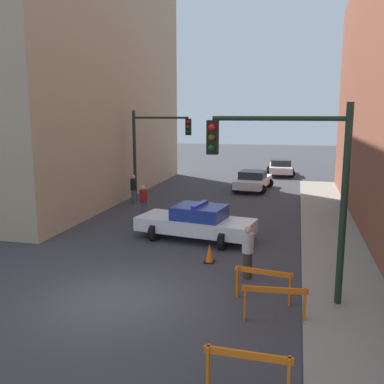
{
  "coord_description": "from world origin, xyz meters",
  "views": [
    {
      "loc": [
        4.69,
        -10.18,
        5.05
      ],
      "look_at": [
        0.36,
        7.38,
        1.71
      ],
      "focal_mm": 40.0,
      "sensor_mm": 36.0,
      "label": 1
    }
  ],
  "objects_px": {
    "traffic_light_far": "(152,143)",
    "pedestrian_sidewalk": "(248,251)",
    "traffic_light_near": "(298,174)",
    "police_car": "(196,222)",
    "parked_car_near": "(253,180)",
    "barrier_back": "(263,280)",
    "barrier_front": "(248,366)",
    "traffic_cone": "(209,253)",
    "pedestrian_crossing": "(143,202)",
    "barrier_mid": "(274,298)",
    "parked_car_mid": "(281,167)",
    "pedestrian_corner": "(134,189)"
  },
  "relations": [
    {
      "from": "traffic_light_far",
      "to": "pedestrian_sidewalk",
      "type": "xyz_separation_m",
      "value": [
        6.65,
        -10.41,
        -2.54
      ]
    },
    {
      "from": "traffic_light_near",
      "to": "police_car",
      "type": "bearing_deg",
      "value": 127.04
    },
    {
      "from": "traffic_light_near",
      "to": "parked_car_near",
      "type": "height_order",
      "value": "traffic_light_near"
    },
    {
      "from": "police_car",
      "to": "barrier_back",
      "type": "bearing_deg",
      "value": -139.8
    },
    {
      "from": "pedestrian_sidewalk",
      "to": "barrier_front",
      "type": "relative_size",
      "value": 1.04
    },
    {
      "from": "traffic_light_far",
      "to": "traffic_cone",
      "type": "distance_m",
      "value": 11.12
    },
    {
      "from": "pedestrian_crossing",
      "to": "barrier_mid",
      "type": "relative_size",
      "value": 1.04
    },
    {
      "from": "parked_car_mid",
      "to": "parked_car_near",
      "type": "bearing_deg",
      "value": -104.25
    },
    {
      "from": "parked_car_near",
      "to": "pedestrian_sidewalk",
      "type": "relative_size",
      "value": 2.69
    },
    {
      "from": "pedestrian_sidewalk",
      "to": "barrier_front",
      "type": "xyz_separation_m",
      "value": [
        0.65,
        -5.69,
        -0.24
      ]
    },
    {
      "from": "pedestrian_crossing",
      "to": "pedestrian_corner",
      "type": "relative_size",
      "value": 1.0
    },
    {
      "from": "traffic_light_near",
      "to": "pedestrian_crossing",
      "type": "height_order",
      "value": "traffic_light_near"
    },
    {
      "from": "police_car",
      "to": "barrier_mid",
      "type": "bearing_deg",
      "value": -141.96
    },
    {
      "from": "traffic_light_near",
      "to": "barrier_front",
      "type": "height_order",
      "value": "traffic_light_near"
    },
    {
      "from": "parked_car_mid",
      "to": "barrier_front",
      "type": "relative_size",
      "value": 2.74
    },
    {
      "from": "barrier_mid",
      "to": "traffic_cone",
      "type": "distance_m",
      "value": 4.49
    },
    {
      "from": "barrier_front",
      "to": "barrier_mid",
      "type": "bearing_deg",
      "value": 84.07
    },
    {
      "from": "parked_car_mid",
      "to": "pedestrian_sidewalk",
      "type": "relative_size",
      "value": 2.65
    },
    {
      "from": "police_car",
      "to": "parked_car_near",
      "type": "distance_m",
      "value": 11.89
    },
    {
      "from": "parked_car_near",
      "to": "traffic_cone",
      "type": "distance_m",
      "value": 14.4
    },
    {
      "from": "parked_car_near",
      "to": "pedestrian_corner",
      "type": "xyz_separation_m",
      "value": [
        -6.05,
        -6.05,
        0.19
      ]
    },
    {
      "from": "traffic_light_near",
      "to": "parked_car_mid",
      "type": "distance_m",
      "value": 24.78
    },
    {
      "from": "traffic_light_near",
      "to": "traffic_light_far",
      "type": "xyz_separation_m",
      "value": [
        -8.03,
        11.89,
        -0.13
      ]
    },
    {
      "from": "barrier_front",
      "to": "traffic_cone",
      "type": "height_order",
      "value": "barrier_front"
    },
    {
      "from": "parked_car_mid",
      "to": "traffic_cone",
      "type": "distance_m",
      "value": 22.07
    },
    {
      "from": "police_car",
      "to": "parked_car_mid",
      "type": "xyz_separation_m",
      "value": [
        2.55,
        19.46,
        -0.05
      ]
    },
    {
      "from": "traffic_light_far",
      "to": "barrier_mid",
      "type": "relative_size",
      "value": 3.26
    },
    {
      "from": "traffic_cone",
      "to": "traffic_light_far",
      "type": "bearing_deg",
      "value": 119.28
    },
    {
      "from": "police_car",
      "to": "traffic_cone",
      "type": "xyz_separation_m",
      "value": [
        1.06,
        -2.55,
        -0.41
      ]
    },
    {
      "from": "barrier_mid",
      "to": "traffic_cone",
      "type": "xyz_separation_m",
      "value": [
        -2.39,
        3.79,
        -0.3
      ]
    },
    {
      "from": "parked_car_near",
      "to": "pedestrian_crossing",
      "type": "relative_size",
      "value": 2.69
    },
    {
      "from": "pedestrian_corner",
      "to": "pedestrian_sidewalk",
      "type": "height_order",
      "value": "same"
    },
    {
      "from": "pedestrian_corner",
      "to": "traffic_cone",
      "type": "xyz_separation_m",
      "value": [
        6.05,
        -8.35,
        -0.54
      ]
    },
    {
      "from": "parked_car_mid",
      "to": "barrier_back",
      "type": "xyz_separation_m",
      "value": [
        0.54,
        -24.67,
        -0.06
      ]
    },
    {
      "from": "barrier_mid",
      "to": "pedestrian_sidewalk",
      "type": "bearing_deg",
      "value": 109.66
    },
    {
      "from": "police_car",
      "to": "pedestrian_sidewalk",
      "type": "bearing_deg",
      "value": -136.22
    },
    {
      "from": "traffic_light_far",
      "to": "barrier_back",
      "type": "relative_size",
      "value": 3.27
    },
    {
      "from": "parked_car_mid",
      "to": "barrier_front",
      "type": "height_order",
      "value": "parked_car_mid"
    },
    {
      "from": "traffic_light_far",
      "to": "parked_car_mid",
      "type": "height_order",
      "value": "traffic_light_far"
    },
    {
      "from": "traffic_light_near",
      "to": "traffic_cone",
      "type": "relative_size",
      "value": 7.93
    },
    {
      "from": "parked_car_mid",
      "to": "barrier_back",
      "type": "relative_size",
      "value": 2.76
    },
    {
      "from": "pedestrian_sidewalk",
      "to": "traffic_cone",
      "type": "distance_m",
      "value": 1.88
    },
    {
      "from": "pedestrian_crossing",
      "to": "barrier_front",
      "type": "bearing_deg",
      "value": -36.65
    },
    {
      "from": "barrier_front",
      "to": "barrier_back",
      "type": "relative_size",
      "value": 1.01
    },
    {
      "from": "traffic_light_far",
      "to": "police_car",
      "type": "height_order",
      "value": "traffic_light_far"
    },
    {
      "from": "barrier_mid",
      "to": "traffic_cone",
      "type": "relative_size",
      "value": 2.43
    },
    {
      "from": "pedestrian_corner",
      "to": "barrier_mid",
      "type": "bearing_deg",
      "value": -164.89
    },
    {
      "from": "barrier_back",
      "to": "traffic_cone",
      "type": "distance_m",
      "value": 3.36
    },
    {
      "from": "traffic_cone",
      "to": "pedestrian_crossing",
      "type": "bearing_deg",
      "value": 129.64
    },
    {
      "from": "barrier_front",
      "to": "parked_car_mid",
      "type": "bearing_deg",
      "value": 91.16
    }
  ]
}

